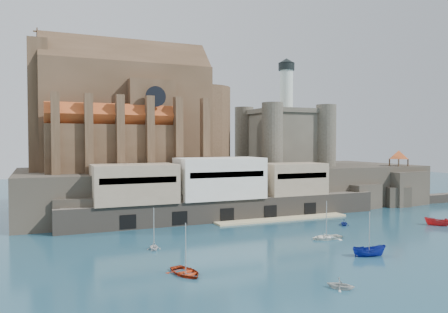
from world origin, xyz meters
name	(u,v)px	position (x,y,z in m)	size (l,w,h in m)	color
ground	(326,238)	(0.00, 0.00, 0.00)	(300.00, 300.00, 0.00)	#183E51
promontory	(231,187)	(-0.19, 39.37, 4.92)	(100.00, 36.00, 10.00)	#2A251F
quay	(220,191)	(-10.19, 23.07, 6.07)	(70.00, 12.00, 13.05)	#5D554A
church	(134,117)	(-24.13, 41.85, 22.13)	(47.00, 25.93, 30.51)	#493322
castle_keep	(284,135)	(16.08, 41.08, 18.31)	(21.20, 21.20, 29.30)	#464237
rock_outcrop	(399,189)	(42.00, 25.84, 4.02)	(14.50, 10.50, 8.70)	#2A251F
pavilion	(399,156)	(42.00, 26.00, 12.73)	(6.40, 6.40, 5.40)	#493322
boat_0	(186,274)	(-28.49, -10.14, 0.00)	(4.00, 1.16, 5.60)	#AB2D0F
boat_1	(340,289)	(-14.24, -22.00, 0.00)	(2.65, 1.62, 3.07)	beige
boat_2	(369,256)	(-1.59, -12.30, 0.00)	(1.86, 1.91, 4.94)	navy
boat_4	(154,249)	(-29.08, 3.58, 0.00)	(2.50, 1.53, 2.89)	silver
boat_5	(438,225)	(26.69, 0.43, 0.00)	(1.81, 1.86, 4.81)	red
boat_6	(326,239)	(-0.50, -0.71, 0.00)	(4.03, 1.17, 5.65)	white
boat_7	(344,225)	(9.92, 7.74, 0.00)	(2.48, 1.51, 2.87)	navy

